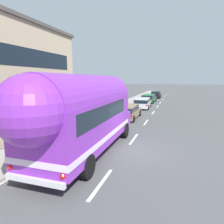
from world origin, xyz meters
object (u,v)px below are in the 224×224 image
at_px(car_third, 149,98).
at_px(painted_bus, 83,112).
at_px(car_lead, 127,111).
at_px(car_fourth, 156,94).
at_px(car_second, 142,102).

bearing_deg(car_third, painted_bus, -89.80).
bearing_deg(painted_bus, car_lead, 91.18).
bearing_deg(car_fourth, car_third, -91.75).
relative_size(painted_bus, car_second, 2.16).
xyz_separation_m(car_third, car_fourth, (0.27, 8.89, -0.01)).
height_order(painted_bus, car_third, painted_bus).
distance_m(car_second, car_third, 6.88).
xyz_separation_m(car_second, car_third, (-0.09, 6.88, 0.00)).
xyz_separation_m(painted_bus, car_third, (-0.09, 24.75, -1.51)).
height_order(car_second, car_fourth, same).
relative_size(car_lead, car_third, 0.99).
bearing_deg(car_second, car_lead, -91.61).
bearing_deg(car_lead, car_second, 88.39).
relative_size(painted_bus, car_third, 2.17).
bearing_deg(painted_bus, car_third, 90.20).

